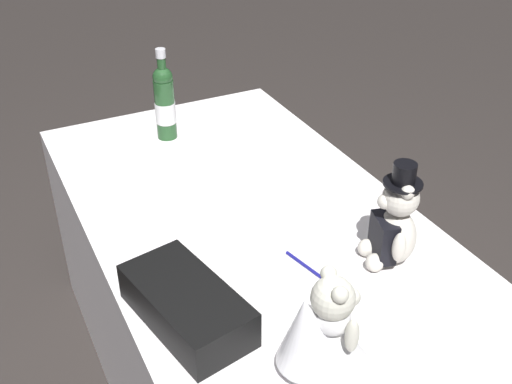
{
  "coord_description": "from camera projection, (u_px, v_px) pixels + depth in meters",
  "views": [
    {
      "loc": [
        1.29,
        -0.65,
        1.74
      ],
      "look_at": [
        0.0,
        0.0,
        0.83
      ],
      "focal_mm": 43.67,
      "sensor_mm": 36.0,
      "label": 1
    }
  ],
  "objects": [
    {
      "name": "teddy_bear_groom",
      "position": [
        394.0,
        225.0,
        1.55
      ],
      "size": [
        0.15,
        0.14,
        0.29
      ],
      "color": "silver",
      "rests_on": "reception_table"
    },
    {
      "name": "signing_pen",
      "position": [
        305.0,
        266.0,
        1.59
      ],
      "size": [
        0.14,
        0.04,
        0.01
      ],
      "color": "navy",
      "rests_on": "reception_table"
    },
    {
      "name": "teddy_bear_bride",
      "position": [
        323.0,
        332.0,
        1.26
      ],
      "size": [
        0.19,
        0.24,
        0.24
      ],
      "color": "white",
      "rests_on": "reception_table"
    },
    {
      "name": "gift_case_black",
      "position": [
        186.0,
        305.0,
        1.4
      ],
      "size": [
        0.36,
        0.23,
        0.09
      ],
      "color": "black",
      "rests_on": "reception_table"
    },
    {
      "name": "champagne_bottle",
      "position": [
        165.0,
        102.0,
        2.13
      ],
      "size": [
        0.07,
        0.07,
        0.32
      ],
      "color": "#204923",
      "rests_on": "reception_table"
    },
    {
      "name": "reception_table",
      "position": [
        256.0,
        316.0,
        1.95
      ],
      "size": [
        1.7,
        0.89,
        0.73
      ],
      "primitive_type": "cube",
      "color": "white",
      "rests_on": "ground_plane"
    }
  ]
}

